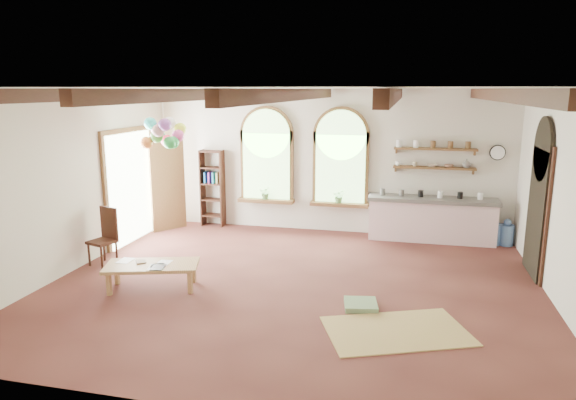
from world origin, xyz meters
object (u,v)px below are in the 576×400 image
(coffee_table, at_px, (152,267))
(side_chair, at_px, (104,248))
(balloon_cluster, at_px, (164,134))
(kitchen_counter, at_px, (431,219))

(coffee_table, height_order, side_chair, side_chair)
(coffee_table, xyz_separation_m, balloon_cluster, (-0.70, 2.05, 1.97))
(kitchen_counter, distance_m, coffee_table, 5.93)
(coffee_table, distance_m, balloon_cluster, 2.93)
(side_chair, xyz_separation_m, balloon_cluster, (0.74, 1.17, 2.03))
(kitchen_counter, xyz_separation_m, balloon_cluster, (-5.20, -1.81, 1.86))
(kitchen_counter, height_order, coffee_table, kitchen_counter)
(kitchen_counter, height_order, side_chair, side_chair)
(kitchen_counter, relative_size, coffee_table, 1.67)
(coffee_table, distance_m, side_chair, 1.69)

